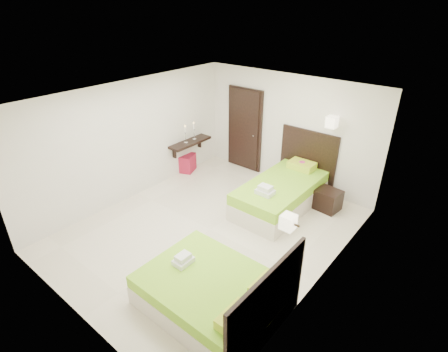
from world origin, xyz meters
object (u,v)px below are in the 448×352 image
Objects in this scene: bed_single at (283,191)px; bed_double at (215,294)px; ottoman at (185,163)px; nightstand at (328,200)px.

bed_single is 1.17× the size of bed_double.
bed_single is 3.19m from bed_double.
bed_single is at bearing 2.53° from ottoman.
bed_single is at bearing -143.96° from nightstand.
bed_double is (0.74, -3.10, -0.05)m from bed_single.
bed_double reaches higher than ottoman.
bed_double is 4.67m from ottoman.
nightstand is 1.12× the size of ottoman.
bed_single reaches higher than nightstand.
ottoman is at bearing 140.43° from bed_double.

